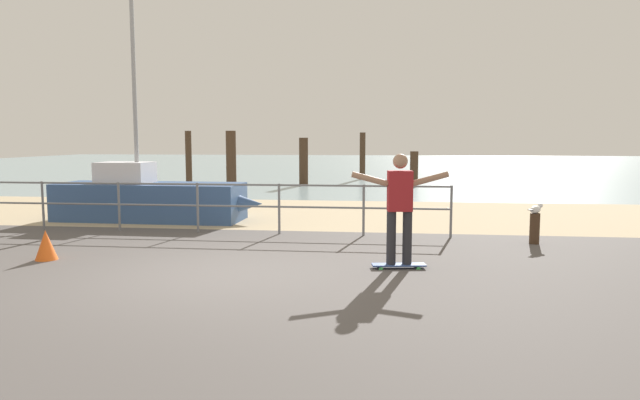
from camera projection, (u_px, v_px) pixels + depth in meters
name	position (u px, v px, depth m)	size (l,w,h in m)	color
ground_plane	(185.00, 295.00, 7.15)	(24.00, 10.00, 0.04)	#514C49
beach_strip	(292.00, 213.00, 15.04)	(24.00, 6.00, 0.04)	tan
sea_surface	(355.00, 165.00, 42.68)	(72.00, 50.00, 0.04)	#849EA3
railing_fence	(198.00, 200.00, 11.78)	(10.33, 0.05, 1.05)	slate
sailboat	(156.00, 199.00, 13.58)	(4.97, 1.47, 5.85)	#335184
skateboard	(399.00, 265.00, 8.55)	(0.82, 0.32, 0.08)	#334C8C
skateboarder	(400.00, 202.00, 8.45)	(1.44, 0.31, 1.65)	#26262B
bollard_short	(535.00, 229.00, 10.54)	(0.18, 0.18, 0.59)	#422D1E
seagull	(536.00, 209.00, 10.51)	(0.35, 0.41, 0.18)	white
groyne_post_0	(189.00, 159.00, 23.35)	(0.26, 0.26, 2.27)	#422D1E
groyne_post_1	(231.00, 161.00, 21.31)	(0.38, 0.38, 2.25)	#422D1E
groyne_post_2	(304.00, 162.00, 23.98)	(0.38, 0.38, 2.00)	#422D1E
groyne_post_3	(362.00, 156.00, 27.47)	(0.28, 0.28, 2.25)	#422D1E
groyne_post_4	(414.00, 169.00, 23.20)	(0.33, 0.33, 1.45)	#422D1E
traffic_cone	(46.00, 246.00, 9.14)	(0.36, 0.36, 0.50)	#E55919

